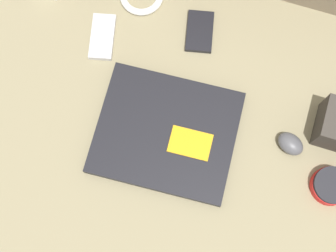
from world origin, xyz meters
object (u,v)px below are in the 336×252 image
object	(u,v)px
laptop	(168,133)
speaker_puck	(331,186)
phone_black	(200,32)
phone_silver	(102,37)
computer_mouse	(290,144)

from	to	relation	value
laptop	speaker_puck	xyz separation A→B (m)	(0.36, -0.01, 0.00)
speaker_puck	phone_black	bearing A→B (deg)	144.33
laptop	speaker_puck	world-z (taller)	speaker_puck
phone_silver	phone_black	world-z (taller)	phone_silver
speaker_puck	laptop	bearing A→B (deg)	179.07
laptop	speaker_puck	bearing A→B (deg)	-4.32
laptop	phone_black	xyz separation A→B (m)	(-0.00, 0.26, -0.01)
speaker_puck	phone_black	xyz separation A→B (m)	(-0.37, 0.26, -0.01)
laptop	phone_black	distance (m)	0.26
speaker_puck	phone_silver	bearing A→B (deg)	162.64
speaker_puck	phone_silver	distance (m)	0.61
phone_silver	phone_black	distance (m)	0.23
speaker_puck	phone_silver	size ratio (longest dim) A/B	0.68
laptop	computer_mouse	world-z (taller)	computer_mouse
computer_mouse	phone_silver	size ratio (longest dim) A/B	0.59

